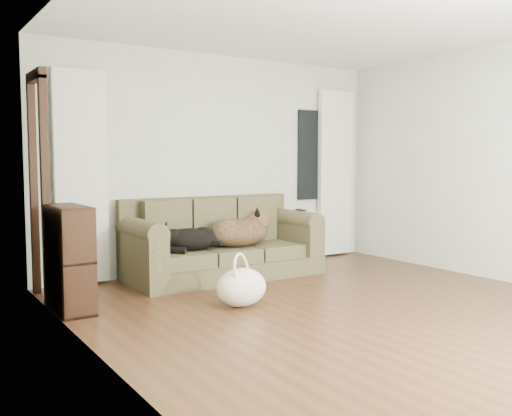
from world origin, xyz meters
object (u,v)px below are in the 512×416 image
sofa (224,238)px  dog_black_lab (187,239)px  dog_shepherd (240,233)px  bookshelf (69,254)px  tote_bag (241,289)px

sofa → dog_black_lab: sofa is taller
dog_shepherd → bookshelf: size_ratio=0.85×
tote_bag → dog_shepherd: bearing=59.2°
sofa → tote_bag: size_ratio=4.54×
bookshelf → tote_bag: bearing=-35.4°
dog_shepherd → tote_bag: bearing=55.4°
dog_shepherd → bookshelf: bookshelf is taller
sofa → tote_bag: bearing=-112.7°
bookshelf → dog_shepherd: bearing=6.1°
dog_shepherd → bookshelf: (-2.07, -0.48, 0.01)m
sofa → tote_bag: 1.37m
sofa → dog_black_lab: 0.48m
tote_bag → bookshelf: 1.57m
dog_shepherd → tote_bag: dog_shepherd is taller
dog_shepherd → tote_bag: size_ratio=1.64×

